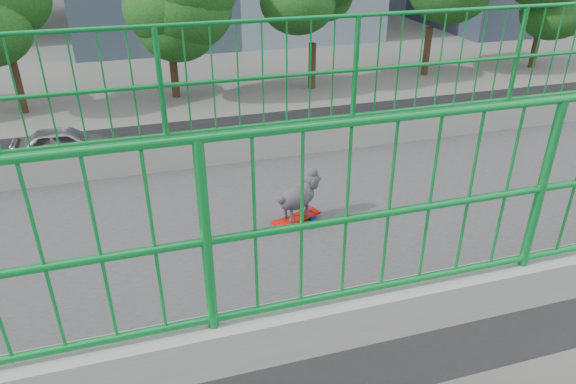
{
  "coord_description": "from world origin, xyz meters",
  "views": [
    {
      "loc": [
        3.62,
        1.76,
        9.29
      ],
      "look_at": [
        -0.38,
        2.96,
        7.08
      ],
      "focal_mm": 32.77,
      "sensor_mm": 36.0,
      "label": 1
    }
  ],
  "objects_px": {
    "poodle": "(299,195)",
    "car_2": "(66,216)",
    "car_3": "(52,175)",
    "car_4": "(65,143)",
    "skateboard": "(296,218)"
  },
  "relations": [
    {
      "from": "poodle",
      "to": "car_2",
      "type": "xyz_separation_m",
      "value": [
        -12.42,
        -3.85,
        -6.57
      ]
    },
    {
      "from": "car_3",
      "to": "car_4",
      "type": "distance_m",
      "value": 3.21
    },
    {
      "from": "poodle",
      "to": "car_3",
      "type": "bearing_deg",
      "value": 175.42
    },
    {
      "from": "skateboard",
      "to": "car_2",
      "type": "relative_size",
      "value": 0.09
    },
    {
      "from": "poodle",
      "to": "skateboard",
      "type": "bearing_deg",
      "value": -90.0
    },
    {
      "from": "car_3",
      "to": "car_4",
      "type": "xyz_separation_m",
      "value": [
        -3.2,
        0.24,
        -0.05
      ]
    },
    {
      "from": "skateboard",
      "to": "poodle",
      "type": "relative_size",
      "value": 1.05
    },
    {
      "from": "skateboard",
      "to": "car_3",
      "type": "xyz_separation_m",
      "value": [
        -15.63,
        -4.53,
        -6.28
      ]
    },
    {
      "from": "skateboard",
      "to": "car_2",
      "type": "distance_m",
      "value": 14.47
    },
    {
      "from": "poodle",
      "to": "car_2",
      "type": "height_order",
      "value": "poodle"
    },
    {
      "from": "car_3",
      "to": "car_2",
      "type": "bearing_deg",
      "value": -167.75
    },
    {
      "from": "car_3",
      "to": "car_4",
      "type": "bearing_deg",
      "value": -4.35
    },
    {
      "from": "skateboard",
      "to": "car_2",
      "type": "xyz_separation_m",
      "value": [
        -12.43,
        -3.83,
        -6.36
      ]
    },
    {
      "from": "poodle",
      "to": "car_3",
      "type": "xyz_separation_m",
      "value": [
        -15.62,
        -4.55,
        -6.5
      ]
    },
    {
      "from": "poodle",
      "to": "car_2",
      "type": "bearing_deg",
      "value": 176.42
    }
  ]
}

